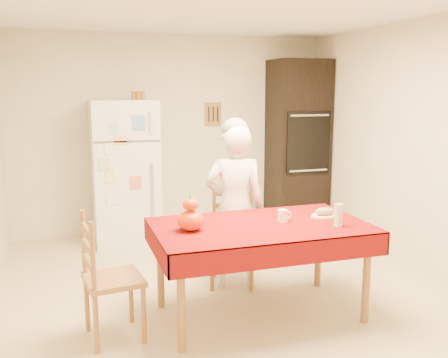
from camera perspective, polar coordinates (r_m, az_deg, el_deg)
name	(u,v)px	position (r m, az deg, el deg)	size (l,w,h in m)	color
floor	(225,293)	(4.63, 0.15, -12.93)	(4.50, 4.50, 0.00)	#CABA92
room_shell	(225,113)	(4.27, 0.16, 7.55)	(4.02, 4.52, 2.51)	beige
refrigerator	(125,172)	(6.05, -11.25, 0.78)	(0.75, 0.74, 1.70)	white
oven_cabinet	(298,144)	(6.70, 8.41, 3.94)	(0.70, 0.62, 2.20)	black
dining_table	(260,233)	(4.01, 4.17, -6.14)	(1.70, 1.00, 0.76)	brown
chair_far	(232,230)	(4.73, 0.97, -5.89)	(0.53, 0.52, 0.95)	brown
chair_left	(104,273)	(3.77, -13.52, -10.44)	(0.45, 0.47, 0.95)	brown
seated_woman	(235,207)	(4.56, 1.24, -3.25)	(0.55, 0.36, 1.51)	silver
coffee_mug	(283,216)	(4.07, 6.71, -4.19)	(0.08, 0.08, 0.10)	white
pumpkin_lower	(191,220)	(3.80, -3.84, -4.74)	(0.21, 0.21, 0.16)	#C94804
pumpkin_upper	(190,204)	(3.77, -3.86, -2.91)	(0.12, 0.12, 0.09)	red
wine_glass	(339,215)	(4.02, 12.96, -4.03)	(0.07, 0.07, 0.18)	silver
bread_plate	(325,216)	(4.29, 11.43, -4.15)	(0.24, 0.24, 0.02)	white
bread_loaf	(325,211)	(4.28, 11.45, -3.63)	(0.18, 0.10, 0.06)	#9D724D
spice_jar_left	(134,95)	(6.04, -10.29, 9.39)	(0.05, 0.05, 0.10)	#92581A
spice_jar_mid	(137,95)	(6.04, -9.88, 9.40)	(0.05, 0.05, 0.10)	brown
spice_jar_right	(143,95)	(6.05, -9.29, 9.42)	(0.05, 0.05, 0.10)	#995C1B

